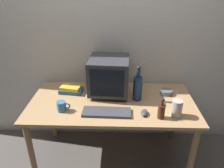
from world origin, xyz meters
name	(u,v)px	position (x,y,z in m)	size (l,w,h in m)	color
ground_plane	(112,156)	(0.00, 0.00, 0.00)	(6.00, 6.00, 0.00)	#56514C
back_wall	(113,34)	(0.00, 0.45, 1.25)	(4.00, 0.08, 2.50)	silver
desk	(112,108)	(0.00, 0.00, 0.63)	(1.56, 0.79, 0.72)	tan
crt_monitor	(109,75)	(-0.03, 0.16, 0.91)	(0.40, 0.41, 0.37)	#333338
keyboard	(107,112)	(-0.04, -0.21, 0.73)	(0.42, 0.15, 0.02)	#3F3F47
computer_mouse	(144,113)	(0.29, -0.22, 0.73)	(0.06, 0.10, 0.04)	#3F3F47
bottle_tall	(138,87)	(0.24, 0.04, 0.85)	(0.09, 0.09, 0.35)	navy
bottle_short	(161,111)	(0.42, -0.26, 0.78)	(0.06, 0.06, 0.19)	#472314
book_stack	(71,89)	(-0.42, 0.16, 0.75)	(0.24, 0.16, 0.07)	#28569E
mug	(62,106)	(-0.44, -0.18, 0.76)	(0.12, 0.08, 0.09)	#3370B2
cd_spindle	(166,92)	(0.54, 0.15, 0.74)	(0.12, 0.12, 0.04)	#595B66
metal_canister	(177,108)	(0.55, -0.23, 0.79)	(0.09, 0.09, 0.15)	#B7B2A8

